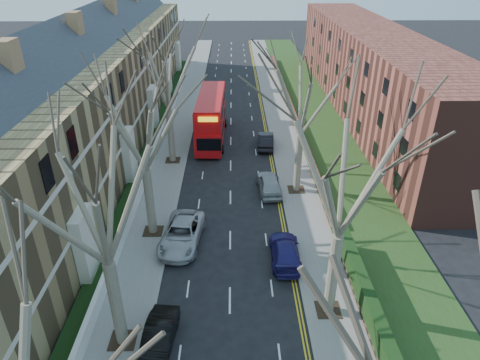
{
  "coord_description": "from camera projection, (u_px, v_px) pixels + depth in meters",
  "views": [
    {
      "loc": [
        0.29,
        -10.04,
        18.61
      ],
      "look_at": [
        0.76,
        18.23,
        3.17
      ],
      "focal_mm": 32.0,
      "sensor_mm": 36.0,
      "label": 1
    }
  ],
  "objects": [
    {
      "name": "tree_right_far",
      "position": [
        304.0,
        86.0,
        32.69
      ],
      "size": [
        10.15,
        10.15,
        14.22
      ],
      "color": "#655C48",
      "rests_on": "ground"
    },
    {
      "name": "terrace_left",
      "position": [
        92.0,
        98.0,
        42.08
      ],
      "size": [
        9.7,
        78.0,
        13.6
      ],
      "color": "olive",
      "rests_on": "ground"
    },
    {
      "name": "car_right_near",
      "position": [
        285.0,
        251.0,
        28.66
      ],
      "size": [
        2.02,
        4.79,
        1.38
      ],
      "primitive_type": "imported",
      "rotation": [
        0.0,
        0.0,
        3.12
      ],
      "color": "navy",
      "rests_on": "ground"
    },
    {
      "name": "double_decker_bus",
      "position": [
        211.0,
        118.0,
        46.09
      ],
      "size": [
        3.16,
        11.67,
        4.83
      ],
      "rotation": [
        0.0,
        0.0,
        3.12
      ],
      "color": "red",
      "rests_on": "ground"
    },
    {
      "name": "grass_verge_right",
      "position": [
        317.0,
        120.0,
        52.03
      ],
      "size": [
        6.0,
        102.0,
        0.06
      ],
      "color": "#233A15",
      "rests_on": "ground"
    },
    {
      "name": "tree_right_mid",
      "position": [
        348.0,
        164.0,
        20.25
      ],
      "size": [
        10.5,
        10.5,
        14.71
      ],
      "color": "#655C48",
      "rests_on": "ground"
    },
    {
      "name": "tree_left_far",
      "position": [
        139.0,
        114.0,
        27.25
      ],
      "size": [
        10.15,
        10.15,
        14.22
      ],
      "color": "#655C48",
      "rests_on": "ground"
    },
    {
      "name": "car_left_far",
      "position": [
        182.0,
        234.0,
        30.21
      ],
      "size": [
        3.26,
        5.97,
        1.59
      ],
      "primitive_type": "imported",
      "rotation": [
        0.0,
        0.0,
        -0.11
      ],
      "color": "#AAABB0",
      "rests_on": "ground"
    },
    {
      "name": "car_right_mid",
      "position": [
        269.0,
        183.0,
        36.65
      ],
      "size": [
        2.18,
        4.77,
        1.59
      ],
      "primitive_type": "imported",
      "rotation": [
        0.0,
        0.0,
        3.21
      ],
      "color": "#989CA1",
      "rests_on": "ground"
    },
    {
      "name": "pavement_right",
      "position": [
        280.0,
        120.0,
        52.01
      ],
      "size": [
        3.0,
        102.0,
        0.12
      ],
      "primitive_type": "cube",
      "color": "slate",
      "rests_on": "ground"
    },
    {
      "name": "pavement_left",
      "position": [
        181.0,
        121.0,
        51.83
      ],
      "size": [
        3.0,
        102.0,
        0.12
      ],
      "primitive_type": "cube",
      "color": "slate",
      "rests_on": "ground"
    },
    {
      "name": "car_left_mid",
      "position": [
        159.0,
        337.0,
        22.31
      ],
      "size": [
        1.84,
        4.3,
        1.38
      ],
      "primitive_type": "imported",
      "rotation": [
        0.0,
        0.0,
        -0.09
      ],
      "color": "black",
      "rests_on": "ground"
    },
    {
      "name": "tree_left_dist",
      "position": [
        165.0,
        64.0,
        37.63
      ],
      "size": [
        10.5,
        10.5,
        14.71
      ],
      "color": "#655C48",
      "rests_on": "ground"
    },
    {
      "name": "car_right_far",
      "position": [
        266.0,
        140.0,
        44.92
      ],
      "size": [
        1.9,
        4.64,
        1.5
      ],
      "primitive_type": "imported",
      "rotation": [
        0.0,
        0.0,
        3.07
      ],
      "color": "black",
      "rests_on": "ground"
    },
    {
      "name": "flats_right",
      "position": [
        370.0,
        71.0,
        53.33
      ],
      "size": [
        13.97,
        54.0,
        10.0
      ],
      "color": "brown",
      "rests_on": "ground"
    },
    {
      "name": "tree_left_mid",
      "position": [
        94.0,
        187.0,
        18.33
      ],
      "size": [
        10.5,
        10.5,
        14.71
      ],
      "color": "#655C48",
      "rests_on": "ground"
    },
    {
      "name": "front_wall_left",
      "position": [
        157.0,
        143.0,
        44.52
      ],
      "size": [
        0.3,
        78.0,
        1.0
      ],
      "color": "white",
      "rests_on": "ground"
    }
  ]
}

